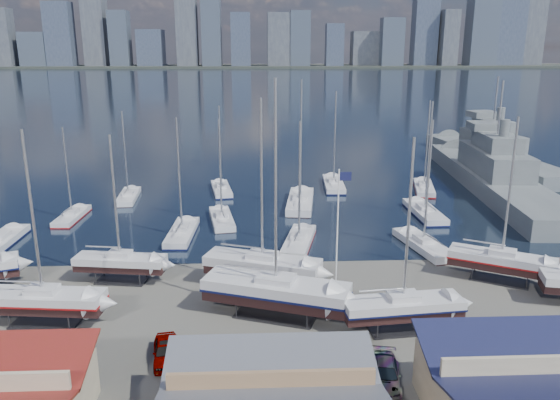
{
  "coord_description": "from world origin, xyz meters",
  "views": [
    {
      "loc": [
        -0.73,
        -52.77,
        21.58
      ],
      "look_at": [
        2.02,
        8.0,
        4.48
      ],
      "focal_mm": 35.0,
      "sensor_mm": 36.0,
      "label": 1
    }
  ],
  "objects_px": {
    "naval_ship_east": "(493,178)",
    "naval_ship_west": "(490,155)",
    "car_a": "(166,351)",
    "flagpole": "(338,230)"
  },
  "relations": [
    {
      "from": "naval_ship_west",
      "to": "flagpole",
      "type": "height_order",
      "value": "naval_ship_west"
    },
    {
      "from": "naval_ship_east",
      "to": "naval_ship_west",
      "type": "bearing_deg",
      "value": -17.21
    },
    {
      "from": "flagpole",
      "to": "car_a",
      "type": "bearing_deg",
      "value": -149.29
    },
    {
      "from": "car_a",
      "to": "flagpole",
      "type": "distance_m",
      "value": 16.69
    },
    {
      "from": "naval_ship_east",
      "to": "naval_ship_west",
      "type": "xyz_separation_m",
      "value": [
        7.7,
        19.22,
        -0.0
      ]
    },
    {
      "from": "naval_ship_east",
      "to": "flagpole",
      "type": "xyz_separation_m",
      "value": [
        -30.42,
        -39.19,
        5.32
      ]
    },
    {
      "from": "flagpole",
      "to": "naval_ship_west",
      "type": "bearing_deg",
      "value": 56.87
    },
    {
      "from": "naval_ship_east",
      "to": "naval_ship_west",
      "type": "height_order",
      "value": "naval_ship_east"
    },
    {
      "from": "naval_ship_west",
      "to": "car_a",
      "type": "distance_m",
      "value": 83.93
    },
    {
      "from": "naval_ship_east",
      "to": "car_a",
      "type": "relative_size",
      "value": 11.23
    }
  ]
}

